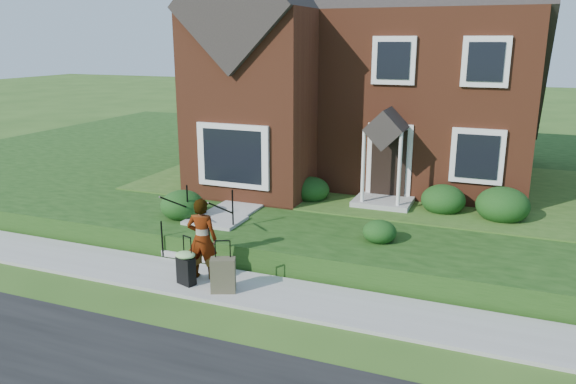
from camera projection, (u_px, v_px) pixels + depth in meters
The scene contains 10 objects.
ground at pixel (268, 295), 11.72m from camera, with size 120.00×120.00×0.00m, color #2D5119.
sidewalk at pixel (268, 293), 11.71m from camera, with size 60.00×1.60×0.08m, color #9E9B93.
terrace at pixel (494, 181), 19.96m from camera, with size 44.00×20.00×0.60m, color #17390F.
walkway at pixel (259, 195), 16.93m from camera, with size 1.20×6.00×0.06m, color #9E9B93.
main_house at pixel (375, 36), 19.01m from camera, with size 10.40×10.20×9.40m.
front_steps at pixel (207, 232), 14.14m from camera, with size 1.40×2.02×1.50m.
foundation_shrubs at pixel (347, 194), 15.50m from camera, with size 9.59×4.24×0.96m.
woman at pixel (202, 239), 12.16m from camera, with size 0.66×0.43×1.81m, color #999999.
suitcase_black at pixel (186, 266), 11.96m from camera, with size 0.54×0.48×1.07m.
suitcase_olive at pixel (223, 275), 11.60m from camera, with size 0.58×0.46×1.11m.
Camera 1 is at (4.39, -9.81, 5.16)m, focal length 35.00 mm.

